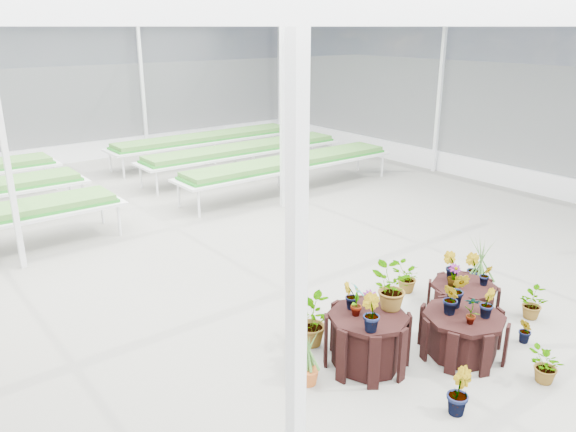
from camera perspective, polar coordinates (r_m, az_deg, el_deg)
ground_plane at (r=9.18m, az=-0.24°, el=-8.54°), size 24.00×24.00×0.00m
greenhouse_shell at (r=8.39m, az=-0.26°, el=5.26°), size 18.00×24.00×4.50m
steel_frame at (r=8.39m, az=-0.26°, el=5.26°), size 18.00×24.00×4.50m
nursery_benches at (r=15.02m, az=-17.30°, el=3.27°), size 16.00×7.00×0.84m
plinth_tall at (r=7.48m, az=8.02°, el=-12.37°), size 1.22×1.22×0.73m
plinth_mid at (r=8.02m, az=17.28°, el=-11.39°), size 1.45×1.45×0.59m
plinth_low at (r=9.13m, az=17.34°, el=-8.00°), size 1.18×1.18×0.46m
nursery_plants at (r=8.14m, az=12.45°, el=-8.81°), size 4.42×3.22×1.32m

